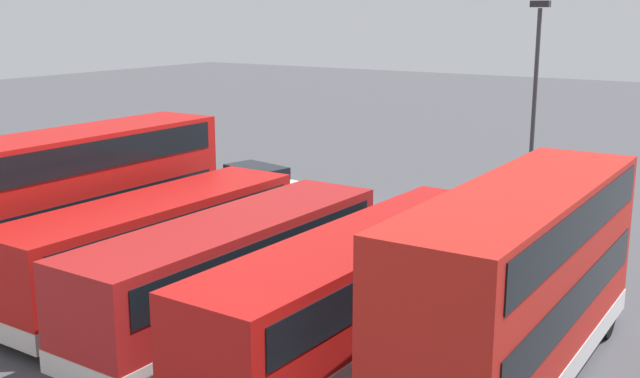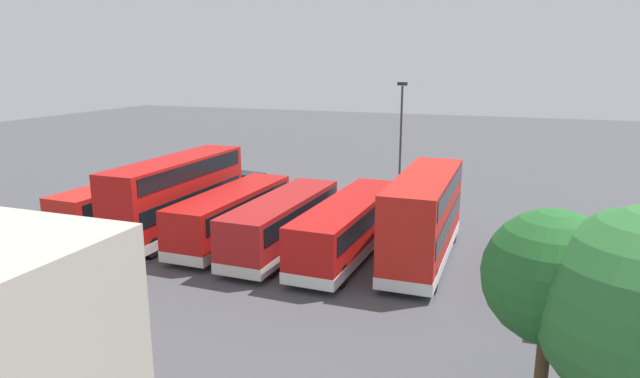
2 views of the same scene
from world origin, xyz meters
The scene contains 12 objects.
ground_plane centered at (0.00, 0.00, 0.00)m, with size 140.00×140.00×0.00m, color #47474C.
bus_double_decker_near_end centered at (-9.06, 10.78, 2.45)m, with size 2.65×10.35×4.55m.
bus_single_deck_second centered at (-5.20, 11.13, 1.62)m, with size 2.95×11.51×2.95m.
bus_single_deck_third centered at (-1.66, 11.73, 1.62)m, with size 2.83×10.31×2.95m.
bus_single_deck_fourth centered at (1.68, 11.29, 1.62)m, with size 2.77×10.18×2.95m.
bus_double_decker_fifth centered at (5.38, 11.10, 2.45)m, with size 2.74×10.98×4.55m.
bus_single_deck_sixth centered at (8.98, 10.82, 1.62)m, with size 3.04×11.18×2.95m.
box_truck_blue centered at (-16.40, 13.31, 1.71)m, with size 2.78×7.59×3.20m.
car_hatchback_silver centered at (6.97, -0.32, 0.70)m, with size 4.85×2.71×1.43m.
lamp_post_tall centered at (-5.08, -2.03, 4.99)m, with size 0.70×0.30×8.60m.
waste_bin_yellow centered at (-8.57, 2.98, 0.47)m, with size 0.60×0.60×0.95m, color #197F33.
tree_midright centered at (-14.36, 23.19, 4.62)m, with size 3.55×3.55×6.43m.
Camera 2 is at (-13.33, 37.72, 10.07)m, focal length 30.83 mm.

